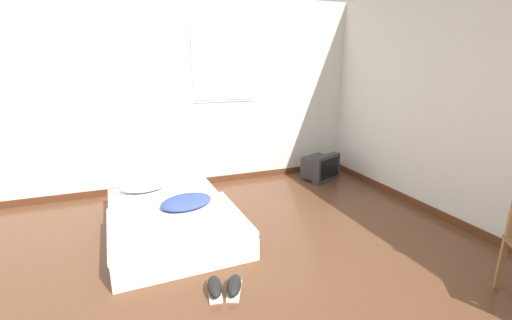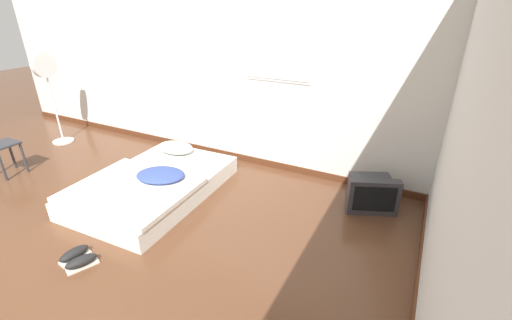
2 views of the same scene
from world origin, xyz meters
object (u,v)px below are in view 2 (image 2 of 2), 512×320
object	(u,v)px
mattress_bed	(154,184)
standing_fan	(48,80)
sneaker_pair	(78,258)
side_stool	(4,150)
crt_tv	(371,193)

from	to	relation	value
mattress_bed	standing_fan	world-z (taller)	standing_fan
mattress_bed	sneaker_pair	xyz separation A→B (m)	(0.23, -1.22, -0.09)
mattress_bed	side_stool	size ratio (longest dim) A/B	4.36
side_stool	sneaker_pair	bearing A→B (deg)	-17.81
sneaker_pair	standing_fan	bearing A→B (deg)	146.43
standing_fan	side_stool	bearing A→B (deg)	-68.37
mattress_bed	sneaker_pair	distance (m)	1.25
crt_tv	side_stool	distance (m)	4.61
sneaker_pair	standing_fan	distance (m)	3.40
sneaker_pair	standing_fan	world-z (taller)	standing_fan
standing_fan	crt_tv	bearing A→B (deg)	3.38
side_stool	sneaker_pair	xyz separation A→B (m)	(2.29, -0.74, -0.29)
crt_tv	standing_fan	world-z (taller)	standing_fan
mattress_bed	crt_tv	world-z (taller)	crt_tv
crt_tv	sneaker_pair	bearing A→B (deg)	-135.32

